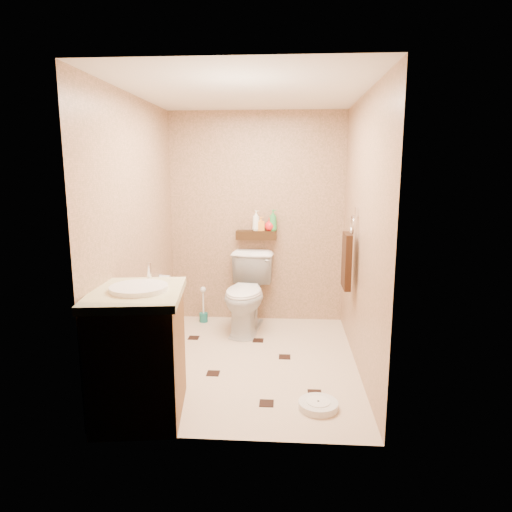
{
  "coord_description": "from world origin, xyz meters",
  "views": [
    {
      "loc": [
        0.35,
        -3.97,
        1.78
      ],
      "look_at": [
        0.06,
        0.25,
        0.95
      ],
      "focal_mm": 32.0,
      "sensor_mm": 36.0,
      "label": 1
    }
  ],
  "objects": [
    {
      "name": "wall_left",
      "position": [
        -1.0,
        0.0,
        1.2
      ],
      "size": [
        0.04,
        2.5,
        2.4
      ],
      "primitive_type": "cube",
      "color": "tan",
      "rests_on": "ground"
    },
    {
      "name": "ground",
      "position": [
        0.0,
        0.0,
        0.0
      ],
      "size": [
        2.5,
        2.5,
        0.0
      ],
      "primitive_type": "plane",
      "color": "beige",
      "rests_on": "ground"
    },
    {
      "name": "toilet_paper",
      "position": [
        -0.94,
        0.65,
        0.6
      ],
      "size": [
        0.12,
        0.11,
        0.12
      ],
      "color": "silver",
      "rests_on": "wall_left"
    },
    {
      "name": "vanity",
      "position": [
        -0.7,
        -0.95,
        0.48
      ],
      "size": [
        0.72,
        0.84,
        1.08
      ],
      "rotation": [
        0.0,
        0.0,
        0.13
      ],
      "color": "brown",
      "rests_on": "ground"
    },
    {
      "name": "wall_back",
      "position": [
        0.0,
        1.25,
        1.2
      ],
      "size": [
        2.0,
        0.04,
        2.4
      ],
      "primitive_type": "cube",
      "color": "tan",
      "rests_on": "ground"
    },
    {
      "name": "wall_right",
      "position": [
        1.0,
        0.0,
        1.2
      ],
      "size": [
        0.04,
        2.5,
        2.4
      ],
      "primitive_type": "cube",
      "color": "tan",
      "rests_on": "ground"
    },
    {
      "name": "wall_front",
      "position": [
        0.0,
        -1.25,
        1.2
      ],
      "size": [
        2.0,
        0.04,
        2.4
      ],
      "primitive_type": "cube",
      "color": "tan",
      "rests_on": "ground"
    },
    {
      "name": "floor_accents",
      "position": [
        0.05,
        -0.07,
        0.0
      ],
      "size": [
        1.32,
        1.42,
        0.01
      ],
      "color": "black",
      "rests_on": "ground"
    },
    {
      "name": "bottle_a",
      "position": [
        -0.0,
        1.17,
        1.19
      ],
      "size": [
        0.12,
        0.12,
        0.23
      ],
      "primitive_type": "imported",
      "rotation": [
        0.0,
        0.0,
        0.97
      ],
      "color": "white",
      "rests_on": "wall_shelf"
    },
    {
      "name": "bottle_b",
      "position": [
        0.05,
        1.17,
        1.15
      ],
      "size": [
        0.09,
        0.09,
        0.16
      ],
      "primitive_type": "imported",
      "rotation": [
        0.0,
        0.0,
        1.8
      ],
      "color": "#FFA235",
      "rests_on": "wall_shelf"
    },
    {
      "name": "toilet_brush",
      "position": [
        -0.61,
        1.07,
        0.15
      ],
      "size": [
        0.1,
        0.1,
        0.42
      ],
      "color": "#196763",
      "rests_on": "ground"
    },
    {
      "name": "towel_ring",
      "position": [
        0.91,
        0.25,
        0.95
      ],
      "size": [
        0.12,
        0.3,
        0.76
      ],
      "color": "silver",
      "rests_on": "wall_right"
    },
    {
      "name": "toilet",
      "position": [
        -0.08,
        0.83,
        0.42
      ],
      "size": [
        0.56,
        0.88,
        0.84
      ],
      "primitive_type": "imported",
      "rotation": [
        0.0,
        0.0,
        -0.11
      ],
      "color": "white",
      "rests_on": "ground"
    },
    {
      "name": "bottle_c",
      "position": [
        0.16,
        1.17,
        1.15
      ],
      "size": [
        0.12,
        0.12,
        0.15
      ],
      "primitive_type": "imported",
      "rotation": [
        0.0,
        0.0,
        3.14
      ],
      "color": "red",
      "rests_on": "wall_shelf"
    },
    {
      "name": "wall_shelf",
      "position": [
        0.0,
        1.17,
        1.02
      ],
      "size": [
        0.46,
        0.14,
        0.1
      ],
      "primitive_type": "cube",
      "color": "#35210E",
      "rests_on": "wall_back"
    },
    {
      "name": "bottle_d",
      "position": [
        0.19,
        1.17,
        1.19
      ],
      "size": [
        0.09,
        0.09,
        0.24
      ],
      "primitive_type": "imported",
      "rotation": [
        0.0,
        0.0,
        1.59
      ],
      "color": "green",
      "rests_on": "wall_shelf"
    },
    {
      "name": "ceiling",
      "position": [
        0.0,
        0.0,
        2.4
      ],
      "size": [
        2.0,
        2.5,
        0.02
      ],
      "primitive_type": "cube",
      "color": "silver",
      "rests_on": "wall_back"
    },
    {
      "name": "bathroom_scale",
      "position": [
        0.6,
        -0.81,
        0.03
      ],
      "size": [
        0.34,
        0.34,
        0.06
      ],
      "rotation": [
        0.0,
        0.0,
        0.16
      ],
      "color": "silver",
      "rests_on": "ground"
    }
  ]
}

